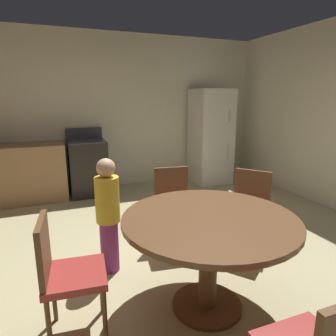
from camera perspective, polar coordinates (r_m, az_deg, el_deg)
name	(u,v)px	position (r m, az deg, el deg)	size (l,w,h in m)	color
ground_plane	(181,271)	(2.99, 2.42, -19.23)	(14.00, 14.00, 0.00)	tan
wall_back	(112,112)	(5.51, -10.75, 10.49)	(5.84, 0.12, 2.70)	beige
kitchen_counter	(6,175)	(5.19, -28.65, -1.17)	(1.75, 0.60, 0.90)	#9E754C
oven_range	(88,167)	(5.16, -15.12, 0.17)	(0.60, 0.60, 1.10)	black
refrigerator	(211,137)	(5.74, 8.16, 5.99)	(0.68, 0.68, 1.76)	silver
dining_table	(209,236)	(2.29, 7.85, -12.72)	(1.30, 1.30, 0.76)	brown
chair_west	(64,270)	(2.18, -19.27, -18.02)	(0.44, 0.44, 0.87)	brown
chair_northeast	(248,207)	(3.23, 15.12, -7.18)	(0.56, 0.56, 0.87)	brown
chair_north	(174,203)	(3.23, 1.11, -6.68)	(0.45, 0.45, 0.87)	brown
person_child	(108,213)	(2.80, -11.44, -8.47)	(0.31, 0.31, 1.09)	#8C337A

